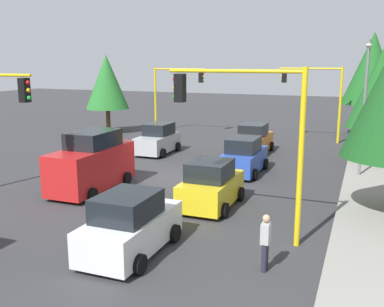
# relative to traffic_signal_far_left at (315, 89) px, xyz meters

# --- Properties ---
(ground_plane) EXTENTS (120.00, 120.00, 0.00)m
(ground_plane) POSITION_rel_traffic_signal_far_left_xyz_m (14.00, -5.68, -3.95)
(ground_plane) COLOR #353538
(traffic_signal_far_left) EXTENTS (0.36, 4.59, 5.58)m
(traffic_signal_far_left) POSITION_rel_traffic_signal_far_left_xyz_m (0.00, 0.00, 0.00)
(traffic_signal_far_left) COLOR yellow
(traffic_signal_far_left) RESTS_ON ground
(traffic_signal_far_right) EXTENTS (0.36, 4.59, 5.47)m
(traffic_signal_far_right) POSITION_rel_traffic_signal_far_left_xyz_m (-0.00, -11.35, -0.07)
(traffic_signal_far_right) COLOR yellow
(traffic_signal_far_right) RESTS_ON ground
(traffic_signal_near_left) EXTENTS (0.36, 4.59, 5.78)m
(traffic_signal_near_left) POSITION_rel_traffic_signal_far_left_xyz_m (20.00, 0.03, 0.13)
(traffic_signal_near_left) COLOR yellow
(traffic_signal_near_left) RESTS_ON ground
(street_lamp_curbside) EXTENTS (2.15, 0.28, 7.00)m
(street_lamp_curbside) POSITION_rel_traffic_signal_far_left_xyz_m (10.39, 3.52, 0.39)
(street_lamp_curbside) COLOR slate
(street_lamp_curbside) RESTS_ON ground
(tree_opposite_side) EXTENTS (3.58, 3.58, 6.52)m
(tree_opposite_side) POSITION_rel_traffic_signal_far_left_xyz_m (2.00, -16.68, 0.31)
(tree_opposite_side) COLOR brown
(tree_opposite_side) RESTS_ON ground
(tree_roadside_far) EXTENTS (4.49, 4.49, 8.21)m
(tree_roadside_far) POSITION_rel_traffic_signal_far_left_xyz_m (-4.00, 3.82, 1.44)
(tree_roadside_far) COLOR brown
(tree_roadside_far) RESTS_ON ground
(tree_roadside_mid) EXTENTS (3.71, 3.71, 6.76)m
(tree_roadside_mid) POSITION_rel_traffic_signal_far_left_xyz_m (6.00, 4.32, 0.47)
(tree_roadside_mid) COLOR brown
(tree_roadside_mid) RESTS_ON ground
(delivery_van_red) EXTENTS (4.80, 2.22, 2.77)m
(delivery_van_red) POSITION_rel_traffic_signal_far_left_xyz_m (16.99, -8.12, -2.67)
(delivery_van_red) COLOR red
(delivery_van_red) RESTS_ON ground
(car_silver) EXTENTS (3.79, 2.04, 1.98)m
(car_silver) POSITION_rel_traffic_signal_far_left_xyz_m (8.24, -8.96, -3.06)
(car_silver) COLOR #B2B5BA
(car_silver) RESTS_ON ground
(car_blue) EXTENTS (4.05, 2.03, 1.98)m
(car_blue) POSITION_rel_traffic_signal_far_left_xyz_m (11.31, -2.32, -3.06)
(car_blue) COLOR blue
(car_blue) RESTS_ON ground
(car_orange) EXTENTS (4.05, 2.08, 1.98)m
(car_orange) POSITION_rel_traffic_signal_far_left_xyz_m (5.94, -3.11, -3.06)
(car_orange) COLOR orange
(car_orange) RESTS_ON ground
(car_white) EXTENTS (3.99, 2.12, 1.98)m
(car_white) POSITION_rel_traffic_signal_far_left_xyz_m (22.50, -2.97, -3.06)
(car_white) COLOR white
(car_white) RESTS_ON ground
(car_yellow) EXTENTS (3.72, 2.12, 1.98)m
(car_yellow) POSITION_rel_traffic_signal_far_left_xyz_m (17.27, -2.13, -3.06)
(car_yellow) COLOR yellow
(car_yellow) RESTS_ON ground
(pedestrian_crossing) EXTENTS (0.40, 0.24, 1.70)m
(pedestrian_crossing) POSITION_rel_traffic_signal_far_left_xyz_m (22.15, 1.23, -3.04)
(pedestrian_crossing) COLOR #262638
(pedestrian_crossing) RESTS_ON ground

